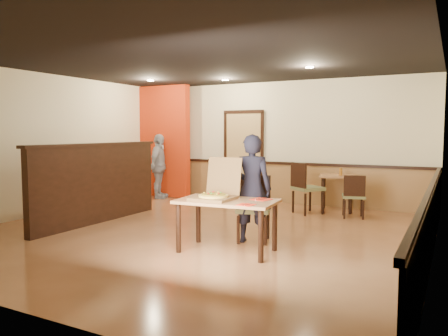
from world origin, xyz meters
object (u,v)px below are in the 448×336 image
object	(u,v)px
diner_chair	(254,205)
passerby	(159,166)
side_table	(337,183)
pizza_box	(215,194)
main_table	(227,208)
condiment	(341,172)
diner	(252,189)
side_chair_right	(354,195)
side_chair_left	(305,186)

from	to	relation	value
diner_chair	passerby	world-z (taller)	passerby
side_table	pizza_box	world-z (taller)	pizza_box
side_table	main_table	bearing A→B (deg)	-98.91
main_table	diner_chair	bearing A→B (deg)	79.81
passerby	pizza_box	distance (m)	4.97
diner_chair	condiment	bearing A→B (deg)	61.38
diner	passerby	xyz separation A→B (m)	(-3.81, 2.88, -0.01)
main_table	side_chair_right	world-z (taller)	side_chair_right
diner_chair	passerby	xyz separation A→B (m)	(-3.78, 2.73, 0.26)
diner_chair	side_table	world-z (taller)	diner_chair
side_chair_right	diner_chair	bearing A→B (deg)	52.13
passerby	diner_chair	bearing A→B (deg)	-142.94
diner	passerby	size ratio (longest dim) A/B	1.02
diner	passerby	distance (m)	4.78
condiment	side_chair_left	bearing A→B (deg)	-137.99
diner	passerby	bearing A→B (deg)	-48.23
passerby	pizza_box	xyz separation A→B (m)	(3.54, -3.50, -0.00)
pizza_box	condiment	distance (m)	3.83
diner_chair	diner	bearing A→B (deg)	-96.35
condiment	diner	bearing A→B (deg)	-100.68
main_table	side_chair_left	xyz separation A→B (m)	(0.10, 3.19, -0.05)
passerby	condiment	distance (m)	4.41
passerby	condiment	world-z (taller)	passerby
passerby	side_chair_left	bearing A→B (deg)	-111.57
main_table	side_chair_left	world-z (taller)	side_chair_left
main_table	side_chair_right	distance (m)	3.37
side_chair_right	pizza_box	bearing A→B (deg)	53.11
main_table	diner	bearing A→B (deg)	75.91
diner	side_chair_right	bearing A→B (deg)	-121.55
side_chair_right	pizza_box	size ratio (longest dim) A/B	1.32
main_table	diner_chair	xyz separation A→B (m)	(0.07, 0.76, -0.07)
diner	main_table	bearing A→B (deg)	69.54
passerby	side_chair_right	bearing A→B (deg)	-110.65
side_chair_left	passerby	world-z (taller)	passerby
side_chair_right	diner	xyz separation A→B (m)	(-0.96, -2.59, 0.35)
diner_chair	diner	xyz separation A→B (m)	(0.03, -0.15, 0.27)
side_chair_left	side_table	size ratio (longest dim) A/B	1.22
main_table	side_chair_right	size ratio (longest dim) A/B	1.68
main_table	side_table	distance (m)	3.85
diner_chair	side_chair_left	xyz separation A→B (m)	(0.03, 2.44, 0.03)
side_chair_left	side_chair_right	distance (m)	0.97
condiment	side_table	bearing A→B (deg)	137.66
diner_chair	pizza_box	distance (m)	0.84
side_chair_right	condiment	xyz separation A→B (m)	(-0.38, 0.53, 0.38)
diner	condiment	distance (m)	3.17
diner_chair	side_chair_right	distance (m)	2.63
diner_chair	side_chair_right	world-z (taller)	diner_chair
main_table	condiment	size ratio (longest dim) A/B	8.82
side_chair_left	side_table	distance (m)	0.79
side_chair_left	diner_chair	bearing A→B (deg)	126.48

